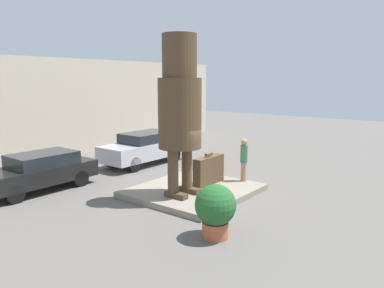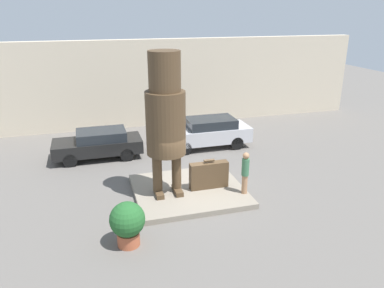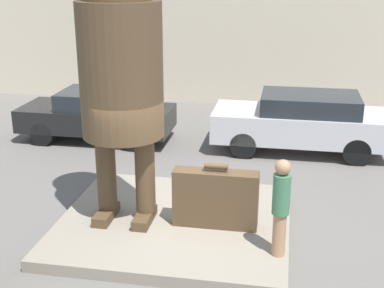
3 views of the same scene
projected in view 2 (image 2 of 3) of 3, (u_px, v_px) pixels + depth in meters
name	position (u px, v px, depth m)	size (l,w,h in m)	color
ground_plane	(189.00, 193.00, 14.95)	(60.00, 60.00, 0.00)	#605B56
pedestal	(189.00, 191.00, 14.91)	(4.28, 3.88, 0.21)	gray
building_backdrop	(146.00, 83.00, 22.92)	(28.00, 0.60, 5.26)	beige
statue_figure	(166.00, 114.00, 13.47)	(1.46, 1.46, 5.40)	#4C3823
giant_suitcase	(209.00, 175.00, 14.79)	(1.54, 0.36, 1.21)	#4C3823
tourist	(245.00, 171.00, 14.20)	(0.29, 0.29, 1.68)	#A87A56
parked_car_black	(99.00, 143.00, 18.23)	(4.23, 1.72, 1.41)	black
parked_car_silver	(207.00, 132.00, 19.69)	(4.53, 1.79, 1.56)	#B7B7BC
planter_pot	(127.00, 222.00, 11.41)	(1.10, 1.10, 1.45)	#AD5638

